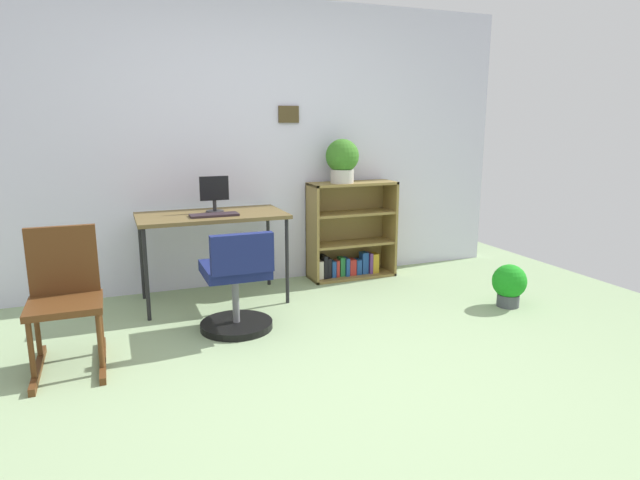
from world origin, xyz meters
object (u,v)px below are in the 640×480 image
(bookshelf_low, at_px, (349,235))
(potted_plant_floor, at_px, (509,284))
(desk, at_px, (212,220))
(rocking_chair, at_px, (65,296))
(monitor, at_px, (214,193))
(office_chair, at_px, (237,288))
(keyboard, at_px, (214,215))
(potted_plant_on_shelf, at_px, (342,159))

(bookshelf_low, height_order, potted_plant_floor, bookshelf_low)
(desk, relative_size, rocking_chair, 1.39)
(monitor, bearing_deg, rocking_chair, -139.48)
(office_chair, bearing_deg, bookshelf_low, 37.25)
(keyboard, xyz_separation_m, office_chair, (0.03, -0.61, -0.42))
(keyboard, xyz_separation_m, bookshelf_low, (1.35, 0.40, -0.34))
(monitor, bearing_deg, desk, -122.20)
(keyboard, xyz_separation_m, potted_plant_floor, (2.19, -0.89, -0.56))
(keyboard, height_order, bookshelf_low, bookshelf_low)
(keyboard, relative_size, office_chair, 0.50)
(bookshelf_low, bearing_deg, office_chair, -142.75)
(bookshelf_low, distance_m, potted_plant_floor, 1.55)
(potted_plant_floor, bearing_deg, rocking_chair, 177.58)
(rocking_chair, bearing_deg, potted_plant_on_shelf, 25.37)
(desk, relative_size, potted_plant_on_shelf, 2.94)
(desk, distance_m, potted_plant_floor, 2.46)
(desk, height_order, monitor, monitor)
(desk, xyz_separation_m, potted_plant_on_shelf, (1.25, 0.22, 0.45))
(monitor, height_order, keyboard, monitor)
(potted_plant_on_shelf, bearing_deg, rocking_chair, -154.63)
(keyboard, relative_size, potted_plant_floor, 1.09)
(desk, bearing_deg, potted_plant_floor, -24.76)
(potted_plant_on_shelf, bearing_deg, potted_plant_floor, -52.69)
(desk, height_order, keyboard, keyboard)
(bookshelf_low, xyz_separation_m, potted_plant_on_shelf, (-0.11, -0.06, 0.73))
(monitor, xyz_separation_m, potted_plant_on_shelf, (1.21, 0.16, 0.24))
(desk, bearing_deg, office_chair, -87.84)
(desk, xyz_separation_m, monitor, (0.04, 0.07, 0.21))
(bookshelf_low, relative_size, potted_plant_on_shelf, 2.28)
(office_chair, height_order, potted_plant_floor, office_chair)
(desk, bearing_deg, monitor, 57.80)
(monitor, relative_size, keyboard, 0.78)
(keyboard, bearing_deg, rocking_chair, -144.54)
(monitor, distance_m, potted_plant_on_shelf, 1.24)
(office_chair, xyz_separation_m, potted_plant_on_shelf, (1.22, 0.95, 0.81))
(office_chair, distance_m, potted_plant_floor, 2.18)
(rocking_chair, xyz_separation_m, bookshelf_low, (2.41, 1.15, -0.03))
(keyboard, distance_m, potted_plant_floor, 2.42)
(keyboard, bearing_deg, desk, 89.83)
(keyboard, distance_m, rocking_chair, 1.33)
(monitor, relative_size, potted_plant_floor, 0.85)
(rocking_chair, relative_size, potted_plant_on_shelf, 2.11)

